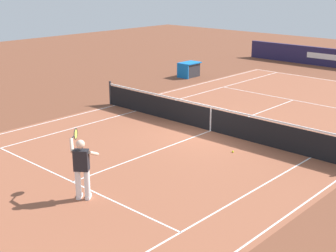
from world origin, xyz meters
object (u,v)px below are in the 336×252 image
Objects in this scene: tennis_ball at (233,152)px; equipment_cart_tarped at (189,69)px; tennis_player_near at (82,166)px; tennis_net at (211,118)px.

equipment_cart_tarped reaches higher than tennis_ball.
tennis_player_near reaches higher than tennis_ball.
tennis_net is 2.44m from tennis_ball.
tennis_player_near is 16.32m from equipment_cart_tarped.
tennis_ball is 12.57m from equipment_cart_tarped.
tennis_net reaches higher than tennis_ball.
tennis_ball is (1.34, 1.98, -0.46)m from tennis_net.
tennis_ball is at bearing 170.58° from tennis_player_near.
equipment_cart_tarped is (-14.06, -8.28, -0.49)m from tennis_player_near.
tennis_player_near is 1.36× the size of equipment_cart_tarped.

